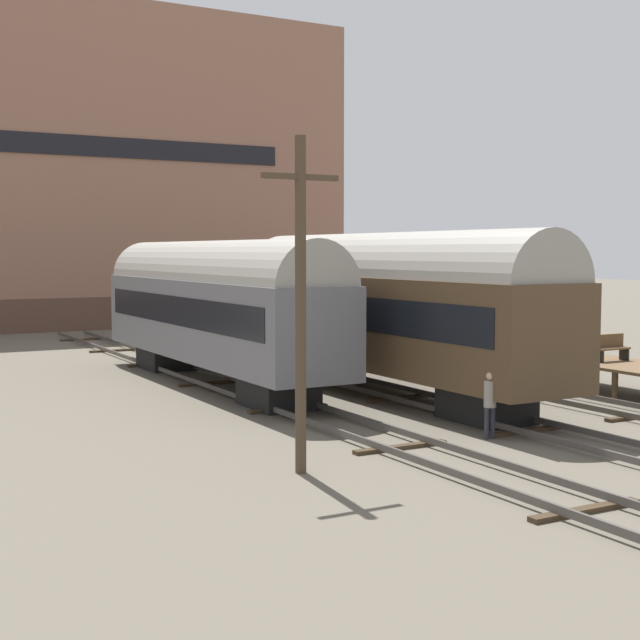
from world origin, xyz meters
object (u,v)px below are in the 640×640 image
at_px(train_car_green, 356,290).
at_px(utility_pole, 301,299).
at_px(bench, 610,347).
at_px(train_car_grey, 214,303).
at_px(person_worker, 490,399).
at_px(train_car_brown, 387,304).

bearing_deg(train_car_green, utility_pole, -124.69).
bearing_deg(train_car_green, bench, -76.34).
height_order(train_car_grey, utility_pole, utility_pole).
distance_m(train_car_green, person_worker, 16.90).
bearing_deg(train_car_brown, person_worker, -101.89).
xyz_separation_m(train_car_grey, person_worker, (2.66, -11.91, -1.89)).
xyz_separation_m(train_car_grey, utility_pole, (-3.18, -12.64, 0.84)).
xyz_separation_m(train_car_brown, bench, (7.02, -3.09, -1.51)).
height_order(train_car_brown, person_worker, train_car_brown).
distance_m(person_worker, utility_pole, 6.49).
bearing_deg(train_car_grey, utility_pole, -104.12).
bearing_deg(bench, train_car_grey, 144.49).
distance_m(train_car_green, utility_pole, 20.14).
xyz_separation_m(train_car_brown, utility_pole, (-7.32, -7.77, 0.71)).
relative_size(train_car_green, person_worker, 10.22).
distance_m(bench, utility_pole, 15.25).
bearing_deg(person_worker, bench, 24.89).
distance_m(bench, person_worker, 9.39).
relative_size(train_car_brown, person_worker, 9.11).
xyz_separation_m(train_car_brown, person_worker, (-1.48, -7.03, -2.02)).
bearing_deg(utility_pole, train_car_green, 55.31).
relative_size(bench, utility_pole, 0.19).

